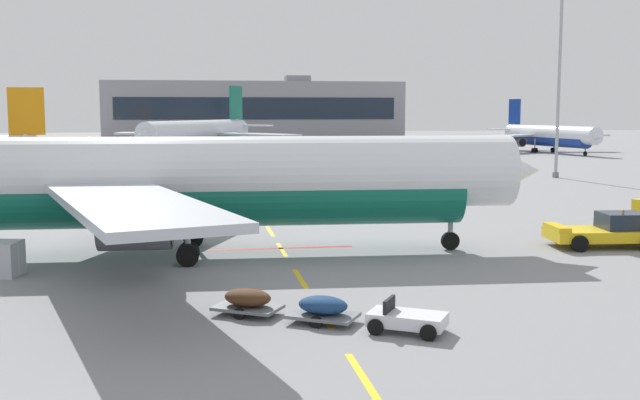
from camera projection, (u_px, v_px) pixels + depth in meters
The scene contains 10 objects.
ground at pixel (521, 202), 63.20m from camera, with size 400.00×400.00×0.00m, color gray.
apron_paint_markings at pixel (258, 212), 56.66m from camera, with size 8.00×95.63×0.01m.
airliner_foreground at pixel (217, 180), 39.72m from camera, with size 34.79×34.58×12.20m.
pushback_tug at pixel (607, 231), 42.40m from camera, with size 6.25×3.65×2.08m.
airliner_mid_left at pixel (199, 134), 120.17m from camera, with size 29.12×30.96×11.55m.
airliner_far_center at pixel (549, 135), 133.17m from camera, with size 26.37×26.89×9.46m.
baggage_train at pixel (324, 309), 27.25m from camera, with size 8.12×5.69×1.14m.
uld_cargo_container at pixel (2, 259), 34.93m from camera, with size 1.89×1.86×1.60m.
apron_light_mast_far at pixel (561, 19), 83.37m from camera, with size 1.80×1.80×28.30m.
terminal_satellite at pixel (254, 111), 186.20m from camera, with size 70.71×18.81×15.71m.
Camera 1 is at (13.34, -19.18, 7.60)m, focal length 42.96 mm.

